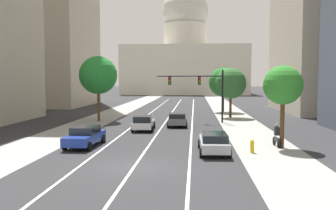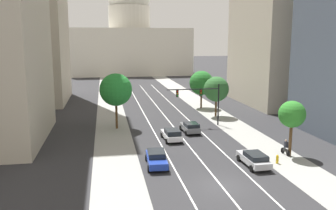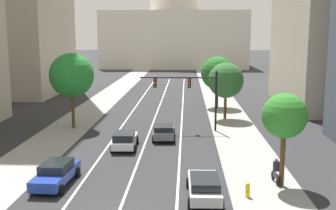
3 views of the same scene
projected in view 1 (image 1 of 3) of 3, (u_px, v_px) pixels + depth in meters
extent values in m
plane|color=#2B2B2D|center=(174.00, 109.00, 60.20)|extent=(400.00, 400.00, 0.00)
cube|color=gray|center=(117.00, 111.00, 55.87)|extent=(4.65, 130.00, 0.01)
cube|color=gray|center=(229.00, 112.00, 54.58)|extent=(4.65, 130.00, 0.01)
cube|color=white|center=(143.00, 119.00, 45.51)|extent=(0.16, 90.00, 0.01)
cube|color=white|center=(168.00, 119.00, 45.28)|extent=(0.16, 90.00, 0.01)
cube|color=white|center=(192.00, 119.00, 45.04)|extent=(0.16, 90.00, 0.01)
cube|color=beige|center=(185.00, 71.00, 124.87)|extent=(41.61, 25.51, 16.15)
cylinder|color=beige|center=(185.00, 36.00, 124.01)|extent=(14.79, 14.79, 7.99)
sphere|color=beige|center=(185.00, 11.00, 123.42)|extent=(15.84, 15.84, 15.84)
cube|color=#B2B5BA|center=(214.00, 144.00, 24.29)|extent=(1.90, 4.65, 0.60)
cube|color=black|center=(214.00, 137.00, 23.80)|extent=(1.70, 2.52, 0.47)
cylinder|color=black|center=(200.00, 144.00, 25.91)|extent=(0.24, 0.65, 0.64)
cylinder|color=black|center=(224.00, 144.00, 25.82)|extent=(0.24, 0.65, 0.64)
cylinder|color=black|center=(201.00, 153.00, 22.79)|extent=(0.24, 0.65, 0.64)
cylinder|color=black|center=(230.00, 153.00, 22.70)|extent=(0.24, 0.65, 0.64)
cube|color=slate|center=(177.00, 120.00, 38.15)|extent=(2.01, 4.27, 0.65)
cube|color=black|center=(177.00, 116.00, 37.41)|extent=(1.78, 2.24, 0.47)
cylinder|color=black|center=(169.00, 122.00, 39.63)|extent=(0.25, 0.65, 0.64)
cylinder|color=black|center=(186.00, 122.00, 39.56)|extent=(0.25, 0.65, 0.64)
cylinder|color=black|center=(168.00, 125.00, 36.78)|extent=(0.25, 0.65, 0.64)
cylinder|color=black|center=(186.00, 125.00, 36.71)|extent=(0.25, 0.65, 0.64)
cube|color=#1E389E|center=(85.00, 138.00, 26.62)|extent=(2.01, 4.80, 0.64)
cube|color=black|center=(85.00, 130.00, 26.71)|extent=(1.76, 2.39, 0.52)
cylinder|color=black|center=(81.00, 138.00, 28.34)|extent=(0.25, 0.65, 0.64)
cylinder|color=black|center=(103.00, 139.00, 28.12)|extent=(0.25, 0.65, 0.64)
cylinder|color=black|center=(65.00, 146.00, 25.16)|extent=(0.25, 0.65, 0.64)
cylinder|color=black|center=(89.00, 146.00, 24.94)|extent=(0.25, 0.65, 0.64)
cube|color=silver|center=(144.00, 124.00, 35.16)|extent=(1.99, 4.47, 0.58)
cube|color=black|center=(143.00, 119.00, 34.46)|extent=(1.76, 2.39, 0.58)
cylinder|color=black|center=(136.00, 125.00, 36.71)|extent=(0.25, 0.65, 0.64)
cylinder|color=black|center=(154.00, 125.00, 36.64)|extent=(0.25, 0.65, 0.64)
cylinder|color=black|center=(132.00, 129.00, 33.72)|extent=(0.25, 0.65, 0.64)
cylinder|color=black|center=(152.00, 129.00, 33.66)|extent=(0.25, 0.65, 0.64)
cylinder|color=black|center=(222.00, 97.00, 40.97)|extent=(0.20, 0.20, 6.03)
cylinder|color=black|center=(189.00, 76.00, 41.09)|extent=(7.58, 0.14, 0.14)
cube|color=black|center=(199.00, 81.00, 41.04)|extent=(0.32, 0.28, 0.96)
sphere|color=red|center=(199.00, 78.00, 40.87)|extent=(0.20, 0.20, 0.20)
sphere|color=orange|center=(199.00, 81.00, 40.90)|extent=(0.20, 0.20, 0.20)
sphere|color=green|center=(199.00, 83.00, 40.92)|extent=(0.20, 0.20, 0.20)
cube|color=black|center=(170.00, 81.00, 41.30)|extent=(0.32, 0.28, 0.96)
sphere|color=red|center=(170.00, 78.00, 41.13)|extent=(0.20, 0.20, 0.20)
sphere|color=orange|center=(170.00, 81.00, 41.15)|extent=(0.20, 0.20, 0.20)
sphere|color=green|center=(170.00, 83.00, 41.17)|extent=(0.20, 0.20, 0.20)
cylinder|color=yellow|center=(252.00, 148.00, 24.26)|extent=(0.26, 0.26, 0.70)
sphere|color=yellow|center=(252.00, 141.00, 24.23)|extent=(0.26, 0.26, 0.26)
cylinder|color=yellow|center=(253.00, 148.00, 24.10)|extent=(0.10, 0.12, 0.10)
cylinder|color=black|center=(279.00, 144.00, 25.94)|extent=(0.11, 0.66, 0.66)
cylinder|color=black|center=(274.00, 141.00, 26.97)|extent=(0.11, 0.66, 0.66)
cube|color=black|center=(276.00, 139.00, 26.44)|extent=(0.15, 1.00, 0.36)
cube|color=#262833|center=(277.00, 131.00, 26.34)|extent=(0.38, 0.31, 0.64)
sphere|color=tan|center=(277.00, 125.00, 26.38)|extent=(0.22, 0.22, 0.22)
cylinder|color=#51381E|center=(99.00, 105.00, 42.66)|extent=(0.32, 0.32, 3.92)
sphere|color=#247E30|center=(98.00, 75.00, 42.41)|extent=(4.50, 4.50, 4.50)
cylinder|color=#51381E|center=(230.00, 106.00, 46.71)|extent=(0.32, 0.32, 3.08)
sphere|color=#306630|center=(231.00, 83.00, 46.50)|extent=(4.03, 4.03, 4.03)
cylinder|color=#51381E|center=(282.00, 123.00, 25.97)|extent=(0.32, 0.32, 3.58)
sphere|color=#2E802A|center=(283.00, 85.00, 25.77)|extent=(2.83, 2.83, 2.83)
cylinder|color=#51381E|center=(223.00, 102.00, 54.31)|extent=(0.32, 0.32, 3.06)
sphere|color=#266E29|center=(223.00, 82.00, 54.09)|extent=(4.36, 4.36, 4.36)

